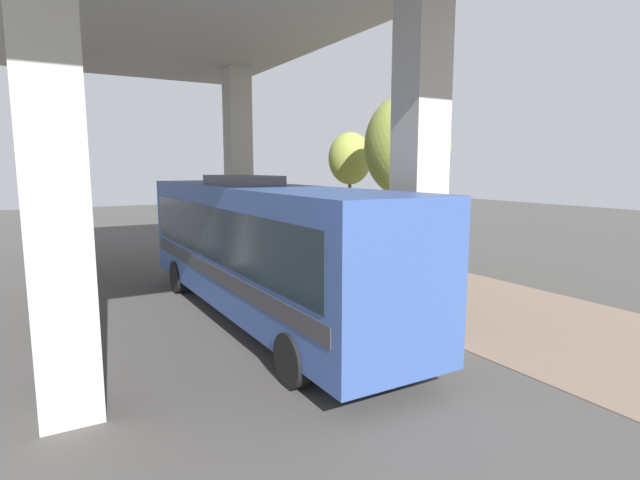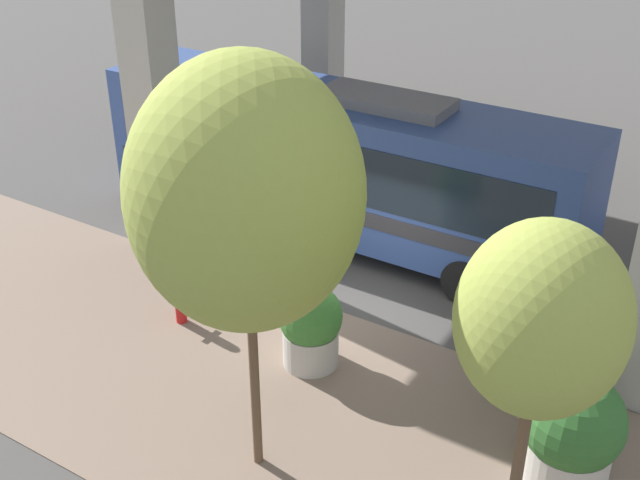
{
  "view_description": "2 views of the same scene",
  "coord_description": "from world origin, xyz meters",
  "px_view_note": "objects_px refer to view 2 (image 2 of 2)",
  "views": [
    {
      "loc": [
        7.83,
        13.67,
        3.89
      ],
      "look_at": [
        -0.32,
        -0.31,
        1.51
      ],
      "focal_mm": 28.0,
      "sensor_mm": 36.0,
      "label": 1
    },
    {
      "loc": [
        -11.7,
        -6.5,
        9.12
      ],
      "look_at": [
        -0.67,
        0.37,
        1.97
      ],
      "focal_mm": 45.0,
      "sensor_mm": 36.0,
      "label": 2
    }
  ],
  "objects_px": {
    "street_tree_near": "(245,195)",
    "street_tree_far": "(541,321)",
    "planter_middle": "(572,430)",
    "planter_front": "(549,361)",
    "bus": "(338,157)",
    "fire_hydrant": "(180,299)",
    "planter_back": "(311,326)"
  },
  "relations": [
    {
      "from": "planter_middle",
      "to": "street_tree_far",
      "type": "height_order",
      "value": "street_tree_far"
    },
    {
      "from": "bus",
      "to": "planter_middle",
      "type": "distance_m",
      "value": 8.59
    },
    {
      "from": "street_tree_far",
      "to": "street_tree_near",
      "type": "bearing_deg",
      "value": 87.48
    },
    {
      "from": "bus",
      "to": "planter_front",
      "type": "height_order",
      "value": "bus"
    },
    {
      "from": "planter_front",
      "to": "street_tree_far",
      "type": "relative_size",
      "value": 0.35
    },
    {
      "from": "planter_middle",
      "to": "planter_front",
      "type": "bearing_deg",
      "value": 29.31
    },
    {
      "from": "bus",
      "to": "street_tree_near",
      "type": "xyz_separation_m",
      "value": [
        -7.11,
        -2.82,
        2.65
      ]
    },
    {
      "from": "fire_hydrant",
      "to": "planter_middle",
      "type": "relative_size",
      "value": 0.58
    },
    {
      "from": "planter_middle",
      "to": "street_tree_near",
      "type": "xyz_separation_m",
      "value": [
        -2.22,
        4.16,
        3.72
      ]
    },
    {
      "from": "fire_hydrant",
      "to": "planter_middle",
      "type": "height_order",
      "value": "planter_middle"
    },
    {
      "from": "planter_front",
      "to": "fire_hydrant",
      "type": "bearing_deg",
      "value": 101.17
    },
    {
      "from": "fire_hydrant",
      "to": "street_tree_near",
      "type": "height_order",
      "value": "street_tree_near"
    },
    {
      "from": "planter_back",
      "to": "street_tree_far",
      "type": "height_order",
      "value": "street_tree_far"
    },
    {
      "from": "fire_hydrant",
      "to": "planter_front",
      "type": "xyz_separation_m",
      "value": [
        1.36,
        -6.89,
        0.4
      ]
    },
    {
      "from": "planter_front",
      "to": "planter_middle",
      "type": "relative_size",
      "value": 1.01
    },
    {
      "from": "planter_back",
      "to": "street_tree_far",
      "type": "distance_m",
      "value": 6.41
    },
    {
      "from": "planter_back",
      "to": "planter_middle",
      "type": "bearing_deg",
      "value": -93.97
    },
    {
      "from": "fire_hydrant",
      "to": "street_tree_near",
      "type": "relative_size",
      "value": 0.17
    },
    {
      "from": "street_tree_near",
      "to": "planter_front",
      "type": "bearing_deg",
      "value": -42.43
    },
    {
      "from": "planter_middle",
      "to": "planter_back",
      "type": "height_order",
      "value": "planter_middle"
    },
    {
      "from": "planter_middle",
      "to": "planter_back",
      "type": "relative_size",
      "value": 1.15
    },
    {
      "from": "planter_front",
      "to": "street_tree_near",
      "type": "relative_size",
      "value": 0.29
    },
    {
      "from": "bus",
      "to": "fire_hydrant",
      "type": "relative_size",
      "value": 10.68
    },
    {
      "from": "fire_hydrant",
      "to": "street_tree_near",
      "type": "distance_m",
      "value": 5.88
    },
    {
      "from": "street_tree_near",
      "to": "street_tree_far",
      "type": "relative_size",
      "value": 1.21
    },
    {
      "from": "fire_hydrant",
      "to": "street_tree_near",
      "type": "xyz_separation_m",
      "value": [
        -2.31,
        -3.54,
        4.09
      ]
    },
    {
      "from": "planter_front",
      "to": "street_tree_far",
      "type": "distance_m",
      "value": 5.11
    },
    {
      "from": "bus",
      "to": "planter_middle",
      "type": "height_order",
      "value": "bus"
    },
    {
      "from": "planter_middle",
      "to": "street_tree_near",
      "type": "distance_m",
      "value": 6.01
    },
    {
      "from": "planter_front",
      "to": "planter_middle",
      "type": "distance_m",
      "value": 1.66
    },
    {
      "from": "fire_hydrant",
      "to": "planter_back",
      "type": "bearing_deg",
      "value": -85.11
    },
    {
      "from": "street_tree_near",
      "to": "street_tree_far",
      "type": "xyz_separation_m",
      "value": [
        -0.18,
        -4.04,
        -0.4
      ]
    }
  ]
}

